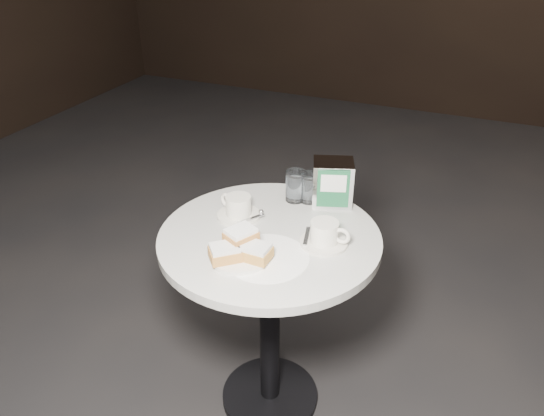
{
  "coord_description": "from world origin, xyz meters",
  "views": [
    {
      "loc": [
        0.55,
        -1.28,
        1.65
      ],
      "look_at": [
        0.0,
        0.02,
        0.83
      ],
      "focal_mm": 35.0,
      "sensor_mm": 36.0,
      "label": 1
    }
  ],
  "objects_px": {
    "water_glass_left": "(295,186)",
    "napkin_dispenser": "(333,183)",
    "water_glass_right": "(309,188)",
    "coffee_cup_right": "(325,235)",
    "beignet_plate": "(240,250)",
    "cafe_table": "(270,285)",
    "coffee_cup_left": "(238,208)"
  },
  "relations": [
    {
      "from": "water_glass_left",
      "to": "water_glass_right",
      "type": "distance_m",
      "value": 0.05
    },
    {
      "from": "cafe_table",
      "to": "coffee_cup_left",
      "type": "bearing_deg",
      "value": 155.95
    },
    {
      "from": "water_glass_right",
      "to": "cafe_table",
      "type": "bearing_deg",
      "value": -98.95
    },
    {
      "from": "beignet_plate",
      "to": "water_glass_left",
      "type": "xyz_separation_m",
      "value": [
        0.02,
        0.39,
        0.02
      ]
    },
    {
      "from": "coffee_cup_right",
      "to": "water_glass_right",
      "type": "bearing_deg",
      "value": 121.51
    },
    {
      "from": "coffee_cup_left",
      "to": "napkin_dispenser",
      "type": "bearing_deg",
      "value": 56.45
    },
    {
      "from": "napkin_dispenser",
      "to": "coffee_cup_left",
      "type": "bearing_deg",
      "value": -160.28
    },
    {
      "from": "cafe_table",
      "to": "coffee_cup_left",
      "type": "xyz_separation_m",
      "value": [
        -0.14,
        0.06,
        0.23
      ]
    },
    {
      "from": "cafe_table",
      "to": "napkin_dispenser",
      "type": "relative_size",
      "value": 4.63
    },
    {
      "from": "coffee_cup_left",
      "to": "water_glass_right",
      "type": "xyz_separation_m",
      "value": [
        0.18,
        0.19,
        0.02
      ]
    },
    {
      "from": "cafe_table",
      "to": "water_glass_left",
      "type": "xyz_separation_m",
      "value": [
        -0.01,
        0.24,
        0.25
      ]
    },
    {
      "from": "coffee_cup_right",
      "to": "beignet_plate",
      "type": "bearing_deg",
      "value": -137.87
    },
    {
      "from": "beignet_plate",
      "to": "coffee_cup_left",
      "type": "relative_size",
      "value": 1.27
    },
    {
      "from": "cafe_table",
      "to": "coffee_cup_right",
      "type": "xyz_separation_m",
      "value": [
        0.17,
        0.02,
        0.23
      ]
    },
    {
      "from": "water_glass_right",
      "to": "water_glass_left",
      "type": "bearing_deg",
      "value": -165.09
    },
    {
      "from": "cafe_table",
      "to": "coffee_cup_left",
      "type": "height_order",
      "value": "coffee_cup_left"
    },
    {
      "from": "water_glass_right",
      "to": "napkin_dispenser",
      "type": "height_order",
      "value": "napkin_dispenser"
    },
    {
      "from": "coffee_cup_right",
      "to": "napkin_dispenser",
      "type": "bearing_deg",
      "value": 104.49
    },
    {
      "from": "beignet_plate",
      "to": "coffee_cup_right",
      "type": "height_order",
      "value": "beignet_plate"
    },
    {
      "from": "water_glass_left",
      "to": "napkin_dispenser",
      "type": "distance_m",
      "value": 0.13
    },
    {
      "from": "cafe_table",
      "to": "water_glass_left",
      "type": "distance_m",
      "value": 0.35
    },
    {
      "from": "beignet_plate",
      "to": "cafe_table",
      "type": "bearing_deg",
      "value": 80.36
    },
    {
      "from": "cafe_table",
      "to": "water_glass_left",
      "type": "height_order",
      "value": "water_glass_left"
    },
    {
      "from": "cafe_table",
      "to": "water_glass_right",
      "type": "relative_size",
      "value": 7.15
    },
    {
      "from": "beignet_plate",
      "to": "napkin_dispenser",
      "type": "distance_m",
      "value": 0.45
    },
    {
      "from": "cafe_table",
      "to": "water_glass_right",
      "type": "xyz_separation_m",
      "value": [
        0.04,
        0.25,
        0.25
      ]
    },
    {
      "from": "beignet_plate",
      "to": "coffee_cup_left",
      "type": "distance_m",
      "value": 0.24
    },
    {
      "from": "cafe_table",
      "to": "coffee_cup_right",
      "type": "distance_m",
      "value": 0.29
    },
    {
      "from": "cafe_table",
      "to": "water_glass_left",
      "type": "relative_size",
      "value": 6.78
    },
    {
      "from": "beignet_plate",
      "to": "napkin_dispenser",
      "type": "bearing_deg",
      "value": 71.15
    },
    {
      "from": "coffee_cup_right",
      "to": "napkin_dispenser",
      "type": "xyz_separation_m",
      "value": [
        -0.06,
        0.25,
        0.05
      ]
    },
    {
      "from": "water_glass_left",
      "to": "napkin_dispenser",
      "type": "relative_size",
      "value": 0.68
    }
  ]
}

